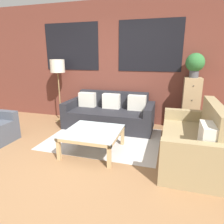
{
  "coord_description": "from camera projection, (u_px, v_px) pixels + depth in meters",
  "views": [
    {
      "loc": [
        1.46,
        -2.25,
        1.59
      ],
      "look_at": [
        0.42,
        1.28,
        0.55
      ],
      "focal_mm": 32.0,
      "sensor_mm": 36.0,
      "label": 1
    }
  ],
  "objects": [
    {
      "name": "ground_plane",
      "position": [
        60.0,
        169.0,
        2.9
      ],
      "size": [
        16.0,
        16.0,
        0.0
      ],
      "primitive_type": "plane",
      "color": "#8E6642"
    },
    {
      "name": "wall_back_brick",
      "position": [
        109.0,
        64.0,
        4.77
      ],
      "size": [
        8.4,
        0.09,
        2.8
      ],
      "color": "brown",
      "rests_on": "ground_plane"
    },
    {
      "name": "rug",
      "position": [
        104.0,
        139.0,
        3.97
      ],
      "size": [
        2.16,
        1.65,
        0.0
      ],
      "color": "#BCB7B2",
      "rests_on": "ground_plane"
    },
    {
      "name": "couch_dark",
      "position": [
        109.0,
        115.0,
        4.59
      ],
      "size": [
        1.99,
        0.88,
        0.78
      ],
      "color": "#232328",
      "rests_on": "ground_plane"
    },
    {
      "name": "settee_vintage",
      "position": [
        192.0,
        142.0,
        3.06
      ],
      "size": [
        0.8,
        1.64,
        0.92
      ],
      "color": "#99845B",
      "rests_on": "ground_plane"
    },
    {
      "name": "coffee_table",
      "position": [
        93.0,
        134.0,
        3.35
      ],
      "size": [
        0.9,
        0.9,
        0.38
      ],
      "color": "silver",
      "rests_on": "ground_plane"
    },
    {
      "name": "floor_lamp",
      "position": [
        58.0,
        69.0,
        4.77
      ],
      "size": [
        0.34,
        0.34,
        1.51
      ],
      "color": "olive",
      "rests_on": "ground_plane"
    },
    {
      "name": "drawer_cabinet",
      "position": [
        190.0,
        105.0,
        4.24
      ],
      "size": [
        0.34,
        0.38,
        1.16
      ],
      "color": "tan",
      "rests_on": "ground_plane"
    },
    {
      "name": "potted_plant",
      "position": [
        195.0,
        63.0,
        4.01
      ],
      "size": [
        0.37,
        0.37,
        0.49
      ],
      "color": "#47474C",
      "rests_on": "drawer_cabinet"
    }
  ]
}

